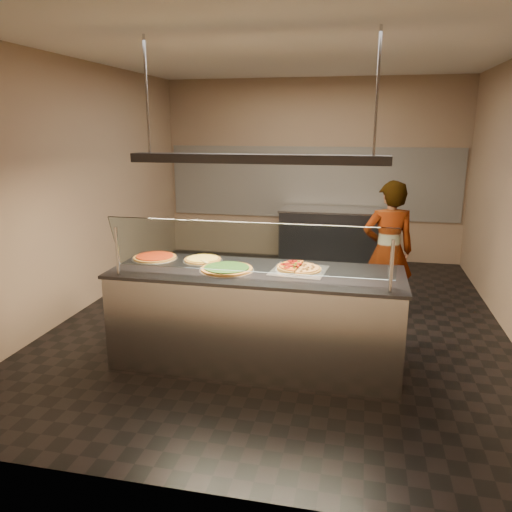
% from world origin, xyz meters
% --- Properties ---
extents(ground, '(5.00, 6.00, 0.02)m').
position_xyz_m(ground, '(0.00, 0.00, -0.01)').
color(ground, black).
rests_on(ground, ground).
extents(ceiling, '(5.00, 6.00, 0.02)m').
position_xyz_m(ceiling, '(0.00, 0.00, 3.01)').
color(ceiling, silver).
rests_on(ceiling, wall_back).
extents(wall_back, '(5.00, 0.02, 3.00)m').
position_xyz_m(wall_back, '(0.00, 3.01, 1.50)').
color(wall_back, '#9E8666').
rests_on(wall_back, ground).
extents(wall_front, '(5.00, 0.02, 3.00)m').
position_xyz_m(wall_front, '(0.00, -3.01, 1.50)').
color(wall_front, '#9E8666').
rests_on(wall_front, ground).
extents(wall_left, '(0.02, 6.00, 3.00)m').
position_xyz_m(wall_left, '(-2.51, 0.00, 1.50)').
color(wall_left, '#9E8666').
rests_on(wall_left, ground).
extents(tile_band, '(4.90, 0.02, 1.20)m').
position_xyz_m(tile_band, '(0.00, 2.98, 1.30)').
color(tile_band, silver).
rests_on(tile_band, wall_back).
extents(serving_counter, '(2.70, 0.94, 0.93)m').
position_xyz_m(serving_counter, '(-0.06, -1.18, 0.47)').
color(serving_counter, '#B7B7BC').
rests_on(serving_counter, ground).
extents(sneeze_guard, '(2.46, 0.18, 0.54)m').
position_xyz_m(sneeze_guard, '(-0.06, -1.52, 1.23)').
color(sneeze_guard, '#B7B7BC').
rests_on(sneeze_guard, serving_counter).
extents(perforated_tray, '(0.54, 0.54, 0.01)m').
position_xyz_m(perforated_tray, '(0.32, -1.10, 0.94)').
color(perforated_tray, silver).
rests_on(perforated_tray, serving_counter).
extents(half_pizza_pepperoni, '(0.25, 0.42, 0.05)m').
position_xyz_m(half_pizza_pepperoni, '(0.23, -1.10, 0.96)').
color(half_pizza_pepperoni, brown).
rests_on(half_pizza_pepperoni, perforated_tray).
extents(half_pizza_sausage, '(0.24, 0.42, 0.04)m').
position_xyz_m(half_pizza_sausage, '(0.42, -1.10, 0.96)').
color(half_pizza_sausage, brown).
rests_on(half_pizza_sausage, perforated_tray).
extents(pizza_spinach, '(0.51, 0.51, 0.03)m').
position_xyz_m(pizza_spinach, '(-0.33, -1.23, 0.95)').
color(pizza_spinach, silver).
rests_on(pizza_spinach, serving_counter).
extents(pizza_cheese, '(0.39, 0.39, 0.03)m').
position_xyz_m(pizza_cheese, '(-0.66, -0.94, 0.94)').
color(pizza_cheese, silver).
rests_on(pizza_cheese, serving_counter).
extents(pizza_tomato, '(0.46, 0.46, 0.03)m').
position_xyz_m(pizza_tomato, '(-1.16, -0.96, 0.94)').
color(pizza_tomato, silver).
rests_on(pizza_tomato, serving_counter).
extents(pizza_spatula, '(0.29, 0.17, 0.02)m').
position_xyz_m(pizza_spatula, '(-0.53, -1.10, 0.96)').
color(pizza_spatula, '#B7B7BC').
rests_on(pizza_spatula, pizza_spinach).
extents(prep_table, '(1.63, 0.74, 0.93)m').
position_xyz_m(prep_table, '(0.37, 2.55, 0.47)').
color(prep_table, '#343439').
rests_on(prep_table, ground).
extents(worker, '(0.67, 0.52, 1.64)m').
position_xyz_m(worker, '(1.19, 0.29, 0.82)').
color(worker, '#303035').
rests_on(worker, ground).
extents(heat_lamp_housing, '(2.30, 0.18, 0.08)m').
position_xyz_m(heat_lamp_housing, '(-0.06, -1.18, 1.95)').
color(heat_lamp_housing, '#343439').
rests_on(heat_lamp_housing, ceiling).
extents(lamp_rod_left, '(0.02, 0.02, 1.01)m').
position_xyz_m(lamp_rod_left, '(-1.06, -1.18, 2.50)').
color(lamp_rod_left, '#B7B7BC').
rests_on(lamp_rod_left, ceiling).
extents(lamp_rod_right, '(0.02, 0.02, 1.01)m').
position_xyz_m(lamp_rod_right, '(0.94, -1.18, 2.50)').
color(lamp_rod_right, '#B7B7BC').
rests_on(lamp_rod_right, ceiling).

